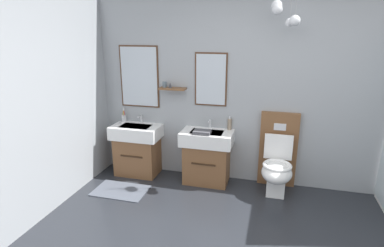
{
  "coord_description": "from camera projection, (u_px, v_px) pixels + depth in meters",
  "views": [
    {
      "loc": [
        0.06,
        -2.09,
        2.0
      ],
      "look_at": [
        -0.96,
        1.71,
        0.82
      ],
      "focal_mm": 29.33,
      "sensor_mm": 36.0,
      "label": 1
    }
  ],
  "objects": [
    {
      "name": "wall_back",
      "position": [
        270.0,
        84.0,
        3.99
      ],
      "size": [
        4.88,
        0.49,
        2.67
      ],
      "color": "#999EA3",
      "rests_on": "ground"
    },
    {
      "name": "bath_mat",
      "position": [
        121.0,
        191.0,
        4.06
      ],
      "size": [
        0.68,
        0.44,
        0.01
      ],
      "primitive_type": "cube",
      "color": "#474C56",
      "rests_on": "ground"
    },
    {
      "name": "folded_hand_towel",
      "position": [
        202.0,
        132.0,
        4.02
      ],
      "size": [
        0.22,
        0.16,
        0.04
      ],
      "primitive_type": "cube",
      "color": "#47474C",
      "rests_on": "vanity_sink_right"
    },
    {
      "name": "toothbrush_cup",
      "position": [
        124.0,
        118.0,
        4.56
      ],
      "size": [
        0.07,
        0.07,
        0.2
      ],
      "color": "silver",
      "rests_on": "vanity_sink_left"
    },
    {
      "name": "tap_on_right_sink",
      "position": [
        210.0,
        123.0,
        4.25
      ],
      "size": [
        0.03,
        0.13,
        0.11
      ],
      "color": "silver",
      "rests_on": "vanity_sink_right"
    },
    {
      "name": "tap_on_left_sink",
      "position": [
        141.0,
        118.0,
        4.5
      ],
      "size": [
        0.03,
        0.13,
        0.11
      ],
      "color": "silver",
      "rests_on": "vanity_sink_left"
    },
    {
      "name": "vanity_sink_right",
      "position": [
        207.0,
        155.0,
        4.22
      ],
      "size": [
        0.68,
        0.44,
        0.72
      ],
      "color": "brown",
      "rests_on": "ground"
    },
    {
      "name": "vanity_sink_left",
      "position": [
        138.0,
        148.0,
        4.48
      ],
      "size": [
        0.68,
        0.44,
        0.72
      ],
      "color": "brown",
      "rests_on": "ground"
    },
    {
      "name": "toilet",
      "position": [
        277.0,
        163.0,
        3.98
      ],
      "size": [
        0.48,
        0.62,
        1.0
      ],
      "color": "brown",
      "rests_on": "ground"
    },
    {
      "name": "soap_dispenser",
      "position": [
        230.0,
        124.0,
        4.18
      ],
      "size": [
        0.06,
        0.06,
        0.18
      ],
      "color": "gray",
      "rests_on": "vanity_sink_right"
    }
  ]
}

